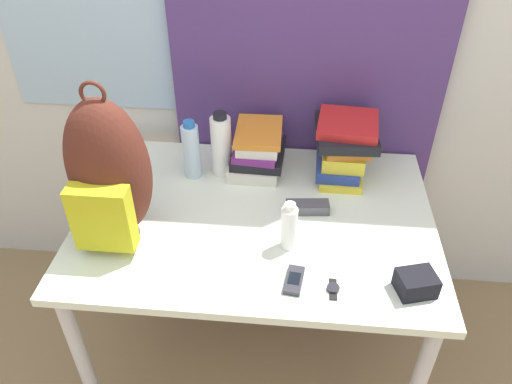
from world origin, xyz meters
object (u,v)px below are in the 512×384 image
backpack (108,174)px  book_stack_left (258,150)px  sunscreen_bottle (289,227)px  cell_phone (294,280)px  sunglasses_case (307,207)px  sports_bottle (221,145)px  wristwatch (333,289)px  water_bottle (191,151)px  camera_pouch (416,283)px  book_stack_center (343,146)px

backpack → book_stack_left: bearing=44.6°
backpack → sunscreen_bottle: size_ratio=3.09×
cell_phone → sunglasses_case: bearing=84.1°
sports_bottle → wristwatch: (0.41, -0.57, -0.12)m
water_bottle → book_stack_left: bearing=17.2°
backpack → sports_bottle: size_ratio=2.08×
sunglasses_case → book_stack_left: bearing=128.1°
cell_phone → sunglasses_case: 0.34m
backpack → camera_pouch: bearing=-10.6°
book_stack_center → sunscreen_bottle: bearing=-113.0°
wristwatch → book_stack_center: bearing=85.8°
backpack → book_stack_center: size_ratio=1.87×
backpack → cell_phone: size_ratio=4.66×
book_stack_center → sports_bottle: sports_bottle is taller
sunglasses_case → camera_pouch: bearing=-46.7°
water_bottle → sunscreen_bottle: water_bottle is taller
backpack → book_stack_left: 0.61m
book_stack_center → wristwatch: book_stack_center is taller
book_stack_center → wristwatch: 0.62m
book_stack_left → water_bottle: bearing=-162.8°
book_stack_left → camera_pouch: 0.79m
sunscreen_bottle → sunglasses_case: bearing=71.8°
book_stack_center → sunscreen_bottle: book_stack_center is taller
water_bottle → sunglasses_case: 0.48m
cell_phone → wristwatch: size_ratio=1.40×
backpack → water_bottle: size_ratio=2.29×
water_bottle → sports_bottle: size_ratio=0.91×
book_stack_center → sunglasses_case: (-0.13, -0.25, -0.10)m
sunscreen_bottle → sunglasses_case: (0.06, 0.18, -0.06)m
camera_pouch → sports_bottle: bearing=139.9°
sunglasses_case → sunscreen_bottle: bearing=-108.2°
sunglasses_case → water_bottle: bearing=157.9°
book_stack_center → wristwatch: size_ratio=3.48×
book_stack_center → wristwatch: bearing=-94.2°
backpack → sunglasses_case: backpack is taller
book_stack_left → sunglasses_case: book_stack_left is taller
backpack → camera_pouch: (0.94, -0.18, -0.20)m
sports_bottle → sunglasses_case: 0.41m
book_stack_left → wristwatch: 0.67m
camera_pouch → sunscreen_bottle: bearing=157.6°
book_stack_left → wristwatch: book_stack_left is taller
book_stack_left → camera_pouch: size_ratio=1.99×
water_bottle → sunglasses_case: bearing=-22.1°
backpack → sports_bottle: bearing=52.1°
book_stack_center → cell_phone: (-0.16, -0.59, -0.11)m
sports_bottle → cell_phone: sports_bottle is taller
sports_bottle → sunglasses_case: size_ratio=1.67×
camera_pouch → sunglasses_case: bearing=133.3°
book_stack_center → sunglasses_case: bearing=-116.2°
backpack → book_stack_left: (0.42, 0.42, -0.15)m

